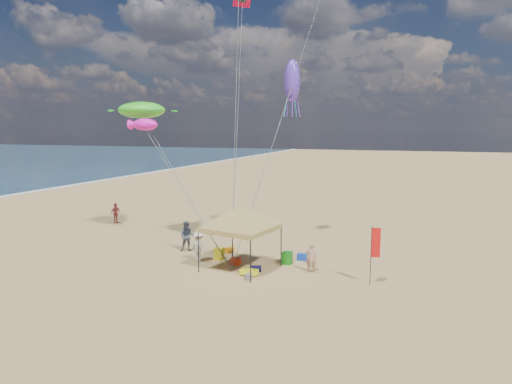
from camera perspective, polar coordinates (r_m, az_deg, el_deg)
ground at (r=24.24m, az=-2.47°, el=-10.34°), size 280.00×280.00×0.00m
canopy_tent at (r=24.41m, az=-1.95°, el=-2.06°), size 6.44×6.44×4.04m
feather_flag at (r=22.93m, az=14.62°, el=-6.57°), size 0.44×0.12×2.93m
cooler_red at (r=25.97m, az=-2.57°, el=-8.65°), size 0.54×0.38×0.38m
cooler_blue at (r=26.90m, az=5.77°, el=-8.09°), size 0.54×0.38×0.38m
bag_navy at (r=24.67m, az=-0.05°, el=-9.57°), size 0.69×0.54×0.36m
bag_orange at (r=28.39m, az=-3.30°, el=-7.22°), size 0.54×0.69×0.36m
chair_green at (r=26.06m, az=3.93°, el=-8.23°), size 0.50×0.50×0.70m
chair_yellow at (r=26.95m, az=-4.65°, el=-7.69°), size 0.50×0.50×0.70m
crate_grey at (r=23.51m, az=-0.96°, el=-10.58°), size 0.34×0.30×0.28m
beach_cart at (r=24.10m, az=-0.87°, el=-9.95°), size 0.90×0.50×0.24m
person_near_a at (r=24.65m, az=6.92°, el=-8.13°), size 0.67×0.52×1.61m
person_near_b at (r=28.74m, az=-8.61°, el=-5.51°), size 1.14×1.03×1.91m
person_near_c at (r=26.44m, az=-7.16°, el=-6.78°), size 1.34×1.08×1.82m
person_far_a at (r=38.51m, az=-17.17°, el=-2.54°), size 0.58×1.02×1.64m
turtle_kite at (r=32.36m, az=-14.13°, el=9.92°), size 3.82×3.29×1.12m
fish_kite at (r=31.12m, az=-13.71°, el=8.21°), size 2.01×1.40×0.81m
squid_kite at (r=30.93m, az=4.55°, el=13.71°), size 1.32×1.32×2.77m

